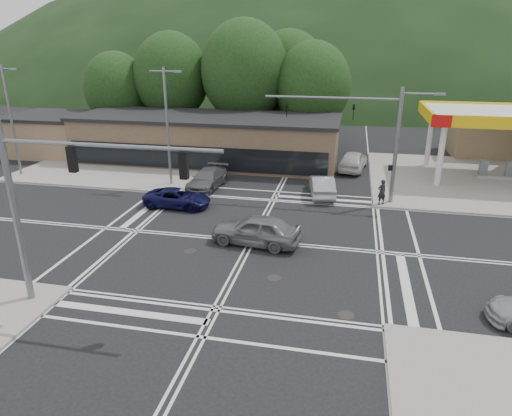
% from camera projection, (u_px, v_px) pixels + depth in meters
% --- Properties ---
extents(ground, '(120.00, 120.00, 0.00)m').
position_uv_depth(ground, '(252.00, 241.00, 26.20)').
color(ground, black).
rests_on(ground, ground).
extents(sidewalk_ne, '(16.00, 16.00, 0.15)m').
position_uv_depth(sidewalk_ne, '(471.00, 181.00, 37.04)').
color(sidewalk_ne, gray).
rests_on(sidewalk_ne, ground).
extents(sidewalk_nw, '(16.00, 16.00, 0.15)m').
position_uv_depth(sidewalk_nw, '(130.00, 162.00, 42.83)').
color(sidewalk_nw, gray).
rests_on(sidewalk_nw, ground).
extents(gas_station_canopy, '(12.32, 8.34, 5.75)m').
position_uv_depth(gas_station_canopy, '(506.00, 118.00, 35.83)').
color(gas_station_canopy, silver).
rests_on(gas_station_canopy, ground).
extents(convenience_store, '(10.00, 6.00, 3.80)m').
position_uv_depth(convenience_store, '(506.00, 137.00, 44.61)').
color(convenience_store, '#846B4F').
rests_on(convenience_store, ground).
extents(commercial_row, '(24.00, 8.00, 4.00)m').
position_uv_depth(commercial_row, '(207.00, 140.00, 42.64)').
color(commercial_row, brown).
rests_on(commercial_row, ground).
extents(commercial_nw, '(8.00, 7.00, 3.60)m').
position_uv_depth(commercial_nw, '(55.00, 135.00, 45.79)').
color(commercial_nw, '#846B4F').
rests_on(commercial_nw, ground).
extents(hill_north, '(252.00, 126.00, 140.00)m').
position_uv_depth(hill_north, '(333.00, 87.00, 108.74)').
color(hill_north, black).
rests_on(hill_north, ground).
extents(tree_n_a, '(8.00, 8.00, 11.75)m').
position_uv_depth(tree_n_a, '(171.00, 76.00, 48.42)').
color(tree_n_a, '#382619').
rests_on(tree_n_a, ground).
extents(tree_n_b, '(9.00, 9.00, 12.98)m').
position_uv_depth(tree_n_b, '(245.00, 71.00, 46.65)').
color(tree_n_b, '#382619').
rests_on(tree_n_b, ground).
extents(tree_n_c, '(7.60, 7.60, 10.87)m').
position_uv_depth(tree_n_c, '(312.00, 86.00, 45.75)').
color(tree_n_c, '#382619').
rests_on(tree_n_c, ground).
extents(tree_n_d, '(6.80, 6.80, 9.76)m').
position_uv_depth(tree_n_d, '(116.00, 89.00, 49.11)').
color(tree_n_d, '#382619').
rests_on(tree_n_d, ground).
extents(tree_n_e, '(8.40, 8.40, 11.98)m').
position_uv_depth(tree_n_e, '(289.00, 75.00, 49.77)').
color(tree_n_e, '#382619').
rests_on(tree_n_e, ground).
extents(streetlight_nw, '(2.50, 0.25, 9.00)m').
position_uv_depth(streetlight_nw, '(168.00, 122.00, 34.32)').
color(streetlight_nw, slate).
rests_on(streetlight_nw, ground).
extents(streetlight_w, '(2.50, 0.25, 9.00)m').
position_uv_depth(streetlight_w, '(11.00, 116.00, 36.93)').
color(streetlight_w, slate).
rests_on(streetlight_w, ground).
extents(signal_mast_ne, '(11.65, 0.30, 8.00)m').
position_uv_depth(signal_mast_ne, '(379.00, 131.00, 30.61)').
color(signal_mast_ne, slate).
rests_on(signal_mast_ne, ground).
extents(signal_mast_sw, '(9.14, 0.28, 8.00)m').
position_uv_depth(signal_mast_sw, '(51.00, 194.00, 18.13)').
color(signal_mast_sw, slate).
rests_on(signal_mast_sw, ground).
extents(car_blue_west, '(4.57, 2.13, 1.27)m').
position_uv_depth(car_blue_west, '(177.00, 198.00, 31.34)').
color(car_blue_west, '#0D0D39').
rests_on(car_blue_west, ground).
extents(car_grey_center, '(5.25, 2.64, 1.72)m').
position_uv_depth(car_grey_center, '(256.00, 230.00, 25.57)').
color(car_grey_center, slate).
rests_on(car_grey_center, ground).
extents(car_queue_a, '(2.35, 4.82, 1.52)m').
position_uv_depth(car_queue_a, '(322.00, 186.00, 33.55)').
color(car_queue_a, '#9FA2A6').
rests_on(car_queue_a, ground).
extents(car_queue_b, '(2.78, 5.31, 1.72)m').
position_uv_depth(car_queue_b, '(353.00, 160.00, 40.06)').
color(car_queue_b, silver).
rests_on(car_queue_b, ground).
extents(car_northbound, '(2.44, 5.16, 1.45)m').
position_uv_depth(car_northbound, '(207.00, 179.00, 35.26)').
color(car_northbound, '#545558').
rests_on(car_northbound, ground).
extents(pedestrian, '(0.77, 0.70, 1.78)m').
position_uv_depth(pedestrian, '(382.00, 192.00, 31.27)').
color(pedestrian, black).
rests_on(pedestrian, sidewalk_ne).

